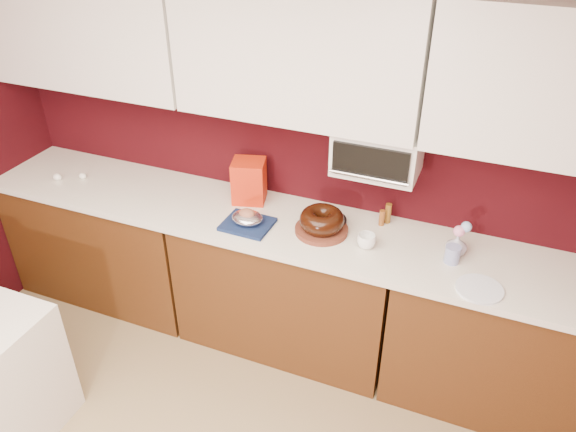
# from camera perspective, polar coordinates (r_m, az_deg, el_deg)

# --- Properties ---
(wall_back) EXTENTS (4.00, 0.02, 2.50)m
(wall_back) POSITION_cam_1_polar(r_m,az_deg,el_deg) (3.33, 2.03, 7.01)
(wall_back) COLOR #33070B
(wall_back) RESTS_ON floor
(base_cabinet_left) EXTENTS (1.31, 0.58, 0.86)m
(base_cabinet_left) POSITION_cam_1_polar(r_m,az_deg,el_deg) (4.12, -17.46, -2.36)
(base_cabinet_left) COLOR #4B280F
(base_cabinet_left) RESTS_ON floor
(base_cabinet_center) EXTENTS (1.31, 0.58, 0.86)m
(base_cabinet_center) POSITION_cam_1_polar(r_m,az_deg,el_deg) (3.53, 0.00, -7.15)
(base_cabinet_center) COLOR #4B280F
(base_cabinet_center) RESTS_ON floor
(base_cabinet_right) EXTENTS (1.31, 0.58, 0.86)m
(base_cabinet_right) POSITION_cam_1_polar(r_m,az_deg,el_deg) (3.39, 21.86, -12.07)
(base_cabinet_right) COLOR #4B280F
(base_cabinet_right) RESTS_ON floor
(countertop) EXTENTS (4.00, 0.62, 0.04)m
(countertop) POSITION_cam_1_polar(r_m,az_deg,el_deg) (3.26, 0.00, -1.06)
(countertop) COLOR silver
(countertop) RESTS_ON base_cabinet_center
(upper_cabinet_left) EXTENTS (1.31, 0.33, 0.70)m
(upper_cabinet_left) POSITION_cam_1_polar(r_m,az_deg,el_deg) (3.65, -19.82, 17.53)
(upper_cabinet_left) COLOR white
(upper_cabinet_left) RESTS_ON wall_back
(upper_cabinet_center) EXTENTS (1.31, 0.33, 0.70)m
(upper_cabinet_center) POSITION_cam_1_polar(r_m,az_deg,el_deg) (2.97, 1.10, 16.22)
(upper_cabinet_center) COLOR white
(upper_cabinet_center) RESTS_ON wall_back
(toaster_oven) EXTENTS (0.45, 0.30, 0.25)m
(toaster_oven) POSITION_cam_1_polar(r_m,az_deg,el_deg) (3.04, 9.13, 6.58)
(toaster_oven) COLOR white
(toaster_oven) RESTS_ON upper_cabinet_center
(toaster_oven_door) EXTENTS (0.40, 0.02, 0.18)m
(toaster_oven_door) POSITION_cam_1_polar(r_m,az_deg,el_deg) (2.90, 8.35, 5.32)
(toaster_oven_door) COLOR black
(toaster_oven_door) RESTS_ON toaster_oven
(toaster_oven_handle) EXTENTS (0.42, 0.02, 0.02)m
(toaster_oven_handle) POSITION_cam_1_polar(r_m,az_deg,el_deg) (2.92, 8.16, 3.89)
(toaster_oven_handle) COLOR silver
(toaster_oven_handle) RESTS_ON toaster_oven
(cake_base) EXTENTS (0.32, 0.32, 0.03)m
(cake_base) POSITION_cam_1_polar(r_m,az_deg,el_deg) (3.18, 3.42, -1.40)
(cake_base) COLOR brown
(cake_base) RESTS_ON countertop
(bundt_cake) EXTENTS (0.33, 0.33, 0.10)m
(bundt_cake) POSITION_cam_1_polar(r_m,az_deg,el_deg) (3.14, 3.46, -0.40)
(bundt_cake) COLOR black
(bundt_cake) RESTS_ON cake_base
(navy_towel) EXTENTS (0.28, 0.24, 0.02)m
(navy_towel) POSITION_cam_1_polar(r_m,az_deg,el_deg) (3.23, -4.13, -0.84)
(navy_towel) COLOR #132148
(navy_towel) RESTS_ON countertop
(foil_ham_nest) EXTENTS (0.21, 0.19, 0.07)m
(foil_ham_nest) POSITION_cam_1_polar(r_m,az_deg,el_deg) (3.21, -4.16, -0.18)
(foil_ham_nest) COLOR white
(foil_ham_nest) RESTS_ON navy_towel
(roasted_ham) EXTENTS (0.11, 0.10, 0.06)m
(roasted_ham) POSITION_cam_1_polar(r_m,az_deg,el_deg) (3.19, -4.18, 0.20)
(roasted_ham) COLOR #9F6048
(roasted_ham) RESTS_ON foil_ham_nest
(pandoro_box) EXTENTS (0.23, 0.22, 0.26)m
(pandoro_box) POSITION_cam_1_polar(r_m,az_deg,el_deg) (3.42, -3.98, 3.57)
(pandoro_box) COLOR #B30B0C
(pandoro_box) RESTS_ON countertop
(dark_pan) EXTENTS (0.26, 0.26, 0.04)m
(dark_pan) POSITION_cam_1_polar(r_m,az_deg,el_deg) (3.24, 4.18, -0.55)
(dark_pan) COLOR black
(dark_pan) RESTS_ON countertop
(coffee_mug) EXTENTS (0.12, 0.12, 0.10)m
(coffee_mug) POSITION_cam_1_polar(r_m,az_deg,el_deg) (3.06, 7.98, -2.40)
(coffee_mug) COLOR white
(coffee_mug) RESTS_ON countertop
(blue_jar) EXTENTS (0.08, 0.08, 0.10)m
(blue_jar) POSITION_cam_1_polar(r_m,az_deg,el_deg) (3.04, 16.36, -3.76)
(blue_jar) COLOR navy
(blue_jar) RESTS_ON countertop
(flower_vase) EXTENTS (0.10, 0.10, 0.13)m
(flower_vase) POSITION_cam_1_polar(r_m,az_deg,el_deg) (3.10, 16.76, -2.72)
(flower_vase) COLOR #B5B8CD
(flower_vase) RESTS_ON countertop
(flower_pink) EXTENTS (0.06, 0.06, 0.06)m
(flower_pink) POSITION_cam_1_polar(r_m,az_deg,el_deg) (3.05, 17.00, -1.48)
(flower_pink) COLOR pink
(flower_pink) RESTS_ON flower_vase
(flower_blue) EXTENTS (0.06, 0.06, 0.06)m
(flower_blue) POSITION_cam_1_polar(r_m,az_deg,el_deg) (3.06, 17.66, -1.06)
(flower_blue) COLOR #98BEF3
(flower_blue) RESTS_ON flower_vase
(china_plate) EXTENTS (0.28, 0.28, 0.01)m
(china_plate) POSITION_cam_1_polar(r_m,az_deg,el_deg) (2.92, 18.88, -7.03)
(china_plate) COLOR white
(china_plate) RESTS_ON countertop
(amber_bottle) EXTENTS (0.04, 0.04, 0.10)m
(amber_bottle) POSITION_cam_1_polar(r_m,az_deg,el_deg) (3.26, 9.52, -0.19)
(amber_bottle) COLOR brown
(amber_bottle) RESTS_ON countertop
(egg_left) EXTENTS (0.07, 0.07, 0.05)m
(egg_left) POSITION_cam_1_polar(r_m,az_deg,el_deg) (3.98, -22.38, 3.69)
(egg_left) COLOR white
(egg_left) RESTS_ON countertop
(egg_right) EXTENTS (0.06, 0.06, 0.04)m
(egg_right) POSITION_cam_1_polar(r_m,az_deg,el_deg) (3.94, -20.14, 3.85)
(egg_right) COLOR white
(egg_right) RESTS_ON countertop
(amber_bottle_tall) EXTENTS (0.04, 0.04, 0.12)m
(amber_bottle_tall) POSITION_cam_1_polar(r_m,az_deg,el_deg) (3.28, 10.13, 0.27)
(amber_bottle_tall) COLOR brown
(amber_bottle_tall) RESTS_ON countertop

